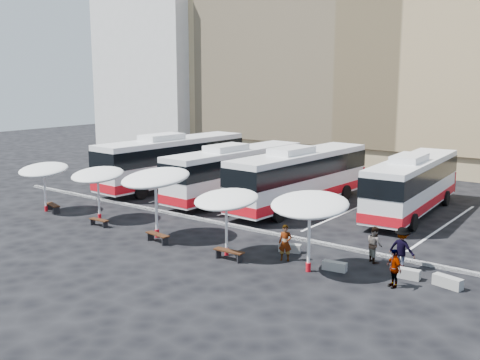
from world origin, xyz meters
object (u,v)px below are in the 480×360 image
Objects in this scene: wood_bench_2 at (158,236)px; conc_bench_0 at (290,248)px; sunshade_2 at (155,178)px; wood_bench_1 at (99,221)px; sunshade_3 at (226,200)px; bus_0 at (173,160)px; passenger_2 at (394,268)px; sunshade_1 at (98,175)px; wood_bench_3 at (229,253)px; bus_3 at (413,183)px; conc_bench_2 at (407,273)px; passenger_0 at (285,243)px; conc_bench_1 at (335,266)px; passenger_3 at (402,248)px; wood_bench_0 at (53,206)px; bus_1 at (236,171)px; sunshade_4 at (310,205)px; conc_bench_3 at (448,282)px; bus_2 at (300,176)px; passenger_1 at (375,244)px; sunshade_0 at (44,170)px.

conc_bench_0 is (6.32, 2.75, -0.16)m from wood_bench_2.
sunshade_2 reaches higher than wood_bench_1.
bus_0 is at bearing 141.89° from sunshade_3.
passenger_2 reaches higher than wood_bench_2.
wood_bench_1 is at bearing -40.85° from sunshade_1.
wood_bench_1 is (1.12, -0.97, -2.42)m from sunshade_1.
sunshade_3 is at bearing 136.98° from wood_bench_3.
conc_bench_2 is at bearing -74.48° from bus_3.
passenger_0 is (0.49, -1.20, 0.65)m from conc_bench_0.
passenger_2 reaches higher than conc_bench_1.
sunshade_1 is (-14.39, -12.74, 0.78)m from bus_3.
wood_bench_1 is 17.18m from passenger_2.
bus_3 is 7.83× the size of wood_bench_3.
passenger_0 is 0.89× the size of passenger_3.
bus_1 is at bearing 55.09° from wood_bench_0.
sunshade_2 is at bearing -163.54° from conc_bench_0.
sunshade_4 is 2.15× the size of passenger_3.
sunshade_2 is at bearing 178.07° from sunshade_3.
conc_bench_3 is 0.63× the size of passenger_3.
wood_bench_0 is at bearing 159.45° from passenger_0.
bus_3 is 3.15× the size of sunshade_1.
bus_3 is at bearing 90.71° from sunshade_4.
bus_2 is at bearing 118.03° from conc_bench_0.
bus_3 is 10.13× the size of conc_bench_3.
bus_2 is 3.31× the size of sunshade_1.
passenger_2 is (-0.07, -1.30, 0.59)m from conc_bench_2.
bus_2 reaches higher than passenger_1.
sunshade_2 is 2.41× the size of passenger_1.
bus_0 is 7.87× the size of passenger_0.
conc_bench_1 is (5.17, 1.17, -2.54)m from sunshade_3.
wood_bench_2 is (6.12, -1.24, -2.38)m from sunshade_1.
bus_2 is at bearing 4.96° from bus_0.
wood_bench_2 is at bearing -169.18° from conc_bench_3.
sunshade_0 is at bearing 176.79° from wood_bench_2.
passenger_1 is at bearing 34.40° from wood_bench_3.
conc_bench_2 is 1.43m from passenger_2.
conc_bench_0 is at bearing 17.28° from passenger_3.
passenger_2 is at bearing 10.18° from wood_bench_3.
bus_3 is at bearing 60.26° from passenger_0.
wood_bench_0 reaches higher than conc_bench_3.
sunshade_1 is (-7.80, -10.22, 0.67)m from bus_2.
sunshade_0 is 3.54× the size of conc_bench_2.
wood_bench_1 is (5.55, -0.31, -2.37)m from sunshade_0.
sunshade_4 reaches higher than conc_bench_3.
bus_0 is 22.34m from passenger_3.
conc_bench_2 is (7.55, 2.64, -0.15)m from wood_bench_3.
conc_bench_1 is at bearing 106.10° from passenger_1.
sunshade_0 is 2.47× the size of wood_bench_0.
sunshade_4 reaches higher than wood_bench_0.
sunshade_1 is (-2.97, -9.60, 0.74)m from bus_1.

